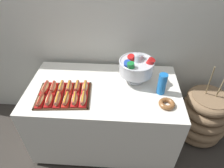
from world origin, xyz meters
TOP-DOWN VIEW (x-y plane):
  - ground_plane at (0.00, 0.00)m, footprint 10.00×10.00m
  - back_wall at (0.00, 0.51)m, footprint 6.00×0.10m
  - buffet_table at (0.00, 0.00)m, footprint 1.47×0.82m
  - floor_vase at (1.13, 0.16)m, footprint 0.57×0.57m
  - serving_tray at (-0.35, -0.14)m, footprint 0.51×0.40m
  - hot_dog_0 at (-0.53, -0.24)m, footprint 0.07×0.19m
  - hot_dog_1 at (-0.45, -0.24)m, footprint 0.09×0.17m
  - hot_dog_2 at (-0.38, -0.23)m, footprint 0.08×0.18m
  - hot_dog_3 at (-0.31, -0.22)m, footprint 0.06×0.17m
  - hot_dog_4 at (-0.23, -0.22)m, footprint 0.08×0.17m
  - hot_dog_5 at (-0.16, -0.21)m, footprint 0.08×0.18m
  - hot_dog_6 at (-0.54, -0.08)m, footprint 0.07×0.18m
  - hot_dog_7 at (-0.47, -0.07)m, footprint 0.08×0.16m
  - hot_dog_8 at (-0.39, -0.07)m, footprint 0.07×0.17m
  - hot_dog_9 at (-0.32, -0.06)m, footprint 0.08×0.16m
  - hot_dog_10 at (-0.24, -0.05)m, footprint 0.07×0.16m
  - hot_dog_11 at (-0.17, -0.05)m, footprint 0.08×0.17m
  - punch_bowl at (0.31, 0.13)m, footprint 0.35×0.34m
  - cup_stack at (0.54, -0.04)m, footprint 0.08×0.08m
  - donut at (0.57, -0.20)m, footprint 0.14×0.14m

SIDE VIEW (x-z plane):
  - ground_plane at x=0.00m, z-range 0.00..0.00m
  - floor_vase at x=1.13m, z-range -0.31..0.89m
  - buffet_table at x=0.00m, z-range 0.02..0.82m
  - serving_tray at x=-0.35m, z-range 0.79..0.81m
  - donut at x=0.57m, z-range 0.80..0.84m
  - hot_dog_0 at x=-0.53m, z-range 0.80..0.86m
  - hot_dog_6 at x=-0.54m, z-range 0.80..0.86m
  - hot_dog_3 at x=-0.31m, z-range 0.80..0.86m
  - hot_dog_11 at x=-0.17m, z-range 0.80..0.86m
  - hot_dog_7 at x=-0.47m, z-range 0.80..0.86m
  - hot_dog_2 at x=-0.38m, z-range 0.80..0.86m
  - hot_dog_1 at x=-0.45m, z-range 0.80..0.86m
  - hot_dog_8 at x=-0.39m, z-range 0.80..0.86m
  - hot_dog_9 at x=-0.32m, z-range 0.80..0.86m
  - hot_dog_4 at x=-0.23m, z-range 0.80..0.86m
  - hot_dog_10 at x=-0.24m, z-range 0.80..0.87m
  - hot_dog_5 at x=-0.16m, z-range 0.80..0.87m
  - cup_stack at x=0.54m, z-range 0.80..1.01m
  - punch_bowl at x=0.31m, z-range 0.82..1.11m
  - back_wall at x=0.00m, z-range 0.00..2.60m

